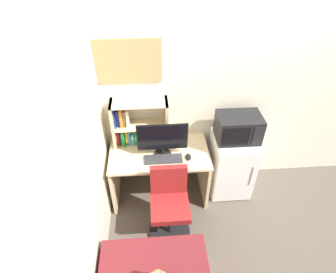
# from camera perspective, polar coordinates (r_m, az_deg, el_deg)

# --- Properties ---
(wall_back) EXTENTS (6.40, 0.04, 2.60)m
(wall_back) POSITION_cam_1_polar(r_m,az_deg,el_deg) (3.45, 21.44, 9.08)
(wall_back) COLOR silver
(wall_back) RESTS_ON ground_plane
(wall_left) EXTENTS (0.04, 4.40, 2.60)m
(wall_left) POSITION_cam_1_polar(r_m,az_deg,el_deg) (2.00, -19.82, -16.31)
(wall_left) COLOR silver
(wall_left) RESTS_ON ground_plane
(desk) EXTENTS (1.14, 0.64, 0.73)m
(desk) POSITION_cam_1_polar(r_m,az_deg,el_deg) (3.35, -1.75, -6.08)
(desk) COLOR beige
(desk) RESTS_ON ground_plane
(hutch_bookshelf) EXTENTS (0.64, 0.24, 0.56)m
(hutch_bookshelf) POSITION_cam_1_polar(r_m,az_deg,el_deg) (3.20, -7.30, 2.68)
(hutch_bookshelf) COLOR beige
(hutch_bookshelf) RESTS_ON desk
(monitor) EXTENTS (0.56, 0.19, 0.42)m
(monitor) POSITION_cam_1_polar(r_m,az_deg,el_deg) (3.02, -1.15, -0.47)
(monitor) COLOR black
(monitor) RESTS_ON desk
(keyboard) EXTENTS (0.42, 0.14, 0.02)m
(keyboard) POSITION_cam_1_polar(r_m,az_deg,el_deg) (3.10, -0.95, -4.66)
(keyboard) COLOR #333338
(keyboard) RESTS_ON desk
(computer_mouse) EXTENTS (0.06, 0.11, 0.04)m
(computer_mouse) POSITION_cam_1_polar(r_m,az_deg,el_deg) (3.12, 4.25, -4.19)
(computer_mouse) COLOR black
(computer_mouse) RESTS_ON desk
(mini_fridge) EXTENTS (0.50, 0.50, 0.84)m
(mini_fridge) POSITION_cam_1_polar(r_m,az_deg,el_deg) (3.57, 12.84, -5.62)
(mini_fridge) COLOR white
(mini_fridge) RESTS_ON ground_plane
(microwave) EXTENTS (0.49, 0.34, 0.31)m
(microwave) POSITION_cam_1_polar(r_m,az_deg,el_deg) (3.21, 14.26, 1.78)
(microwave) COLOR black
(microwave) RESTS_ON mini_fridge
(desk_chair) EXTENTS (0.46, 0.46, 0.89)m
(desk_chair) POSITION_cam_1_polar(r_m,az_deg,el_deg) (3.08, 0.31, -14.36)
(desk_chair) COLOR black
(desk_chair) RESTS_ON ground_plane
(wall_corkboard) EXTENTS (0.80, 0.02, 0.46)m
(wall_corkboard) POSITION_cam_1_polar(r_m,az_deg,el_deg) (2.94, -9.34, 15.02)
(wall_corkboard) COLOR tan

